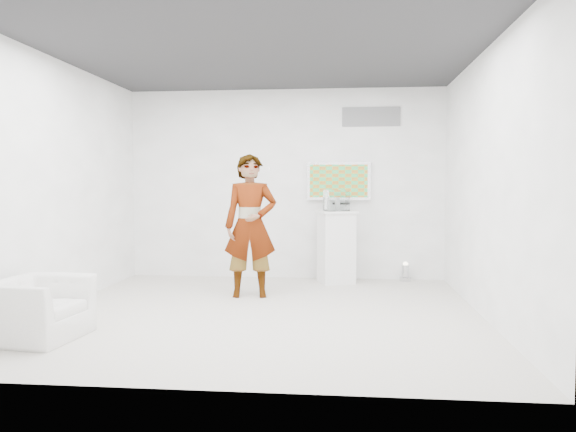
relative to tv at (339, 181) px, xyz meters
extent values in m
cube|color=beige|center=(-0.85, -2.45, -1.55)|extent=(5.00, 5.00, 0.01)
cube|color=#29292B|center=(-0.85, -2.45, 1.45)|extent=(5.00, 5.00, 0.01)
cube|color=white|center=(-0.85, 0.05, -0.05)|extent=(5.00, 0.01, 3.00)
cube|color=white|center=(-0.85, -4.95, -0.05)|extent=(5.00, 0.01, 3.00)
cube|color=white|center=(-3.35, -2.45, -0.05)|extent=(0.01, 5.00, 3.00)
cube|color=white|center=(1.65, -2.45, -0.05)|extent=(0.01, 5.00, 3.00)
cube|color=silver|center=(0.00, 0.00, 0.00)|extent=(1.00, 0.08, 0.60)
cube|color=slate|center=(0.50, 0.04, 1.00)|extent=(0.90, 0.02, 0.30)
imported|color=silver|center=(-1.15, -1.52, -0.60)|extent=(0.75, 0.55, 1.90)
imported|color=silver|center=(-2.87, -3.76, -1.26)|extent=(0.87, 0.97, 0.58)
cube|color=white|center=(-0.03, -0.34, -1.00)|extent=(0.67, 0.67, 1.10)
cylinder|color=silver|center=(1.04, -0.10, -1.41)|extent=(0.20, 0.20, 0.28)
cube|color=white|center=(-0.03, -0.34, -0.29)|extent=(0.41, 0.41, 0.32)
cube|color=white|center=(-0.03, -0.34, -0.35)|extent=(0.09, 0.15, 0.20)
cube|color=white|center=(-0.92, -1.33, 0.16)|extent=(0.05, 0.15, 0.04)
camera|label=1|loc=(0.08, -8.85, -0.06)|focal=35.00mm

